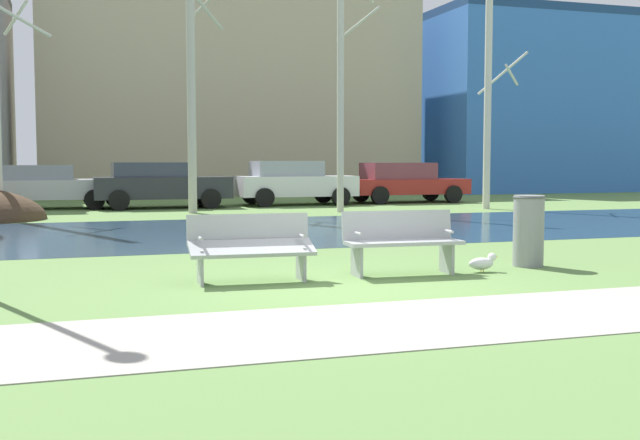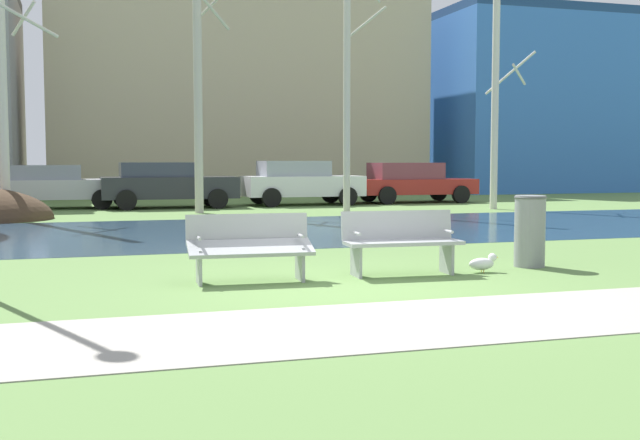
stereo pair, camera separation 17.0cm
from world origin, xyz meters
name	(u,v)px [view 2 (the right image)]	position (x,y,z in m)	size (l,w,h in m)	color
ground_plane	(214,224)	(0.00, 10.00, 0.00)	(120.00, 120.00, 0.00)	#5B7F42
paved_path_strip	(420,321)	(0.00, -2.01, 0.01)	(60.00, 2.11, 0.01)	#9E998E
river_band	(229,231)	(0.00, 8.01, 0.00)	(80.00, 7.50, 0.01)	#284256
bench_left	(250,246)	(-1.05, 0.94, 0.47)	(1.63, 0.64, 0.87)	#9EA0A3
bench_right	(401,241)	(1.06, 0.94, 0.47)	(1.63, 0.64, 0.87)	#9EA0A3
trash_bin	(530,230)	(3.19, 1.14, 0.54)	(0.47, 0.47, 1.05)	gray
seagull	(483,263)	(2.24, 0.80, 0.13)	(0.46, 0.17, 0.27)	white
birch_left	(2,42)	(-4.98, 13.51, 4.66)	(1.59, 2.33, 9.27)	beige
birch_center_left	(198,69)	(0.29, 14.24, 4.22)	(1.13, 1.93, 8.30)	#BCB7A8
birch_center	(348,59)	(4.58, 13.28, 4.55)	(1.31, 2.20, 8.95)	beige
birch_center_right	(496,98)	(9.58, 13.34, 3.52)	(1.51, 2.41, 6.94)	beige
parked_sedan_second_silver	(47,185)	(-4.10, 17.63, 0.75)	(4.74, 1.99, 1.40)	#B2B5BC
parked_hatch_third_dark	(167,184)	(-0.38, 16.98, 0.79)	(4.35, 2.07, 1.49)	#282B30
parked_wagon_fourth_white	(300,182)	(4.23, 17.29, 0.81)	(4.07, 2.12, 1.53)	silver
parked_suv_fifth_red	(411,182)	(8.55, 17.59, 0.77)	(4.37, 2.07, 1.46)	maroon
building_beige_block	(237,93)	(3.99, 27.23, 4.64)	(16.65, 6.41, 9.29)	#BCAD8E
building_blue_store	(528,105)	(19.34, 27.17, 4.41)	(11.11, 9.39, 8.83)	#3870C6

